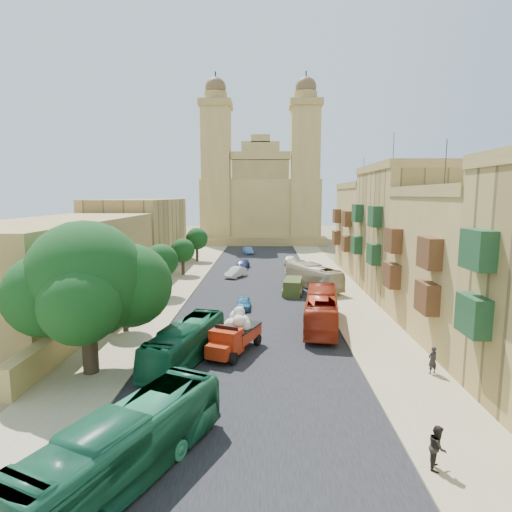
{
  "coord_description": "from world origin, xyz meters",
  "views": [
    {
      "loc": [
        0.96,
        -20.35,
        10.6
      ],
      "look_at": [
        0.0,
        26.0,
        4.0
      ],
      "focal_mm": 30.0,
      "sensor_mm": 36.0,
      "label": 1
    }
  ],
  "objects_px": {
    "street_tree_d": "(197,239)",
    "pedestrian_a": "(433,360)",
    "car_white_a": "(236,272)",
    "car_cream": "(293,288)",
    "street_tree_b": "(161,261)",
    "street_tree_c": "(183,251)",
    "pedestrian_c": "(332,298)",
    "bus_green_north": "(185,343)",
    "car_white_b": "(290,260)",
    "bus_green_south": "(125,446)",
    "red_truck": "(234,334)",
    "olive_pickup": "(293,287)",
    "car_dkblue": "(243,264)",
    "car_blue_a": "(244,303)",
    "bus_cream_east": "(313,276)",
    "car_blue_b": "(248,250)",
    "church": "(261,200)",
    "bus_red_east": "(322,309)",
    "street_tree_a": "(124,290)",
    "pedestrian_b": "(438,447)",
    "ficus_tree": "(88,284)"
  },
  "relations": [
    {
      "from": "street_tree_d",
      "to": "pedestrian_a",
      "type": "relative_size",
      "value": 3.23
    },
    {
      "from": "pedestrian_a",
      "to": "car_white_a",
      "type": "bearing_deg",
      "value": -87.2
    },
    {
      "from": "car_cream",
      "to": "street_tree_b",
      "type": "bearing_deg",
      "value": 13.3
    },
    {
      "from": "street_tree_c",
      "to": "pedestrian_c",
      "type": "bearing_deg",
      "value": -42.51
    },
    {
      "from": "bus_green_north",
      "to": "car_white_b",
      "type": "xyz_separation_m",
      "value": [
        9.02,
        39.52,
        -0.56
      ]
    },
    {
      "from": "street_tree_c",
      "to": "bus_green_south",
      "type": "relative_size",
      "value": 0.49
    },
    {
      "from": "red_truck",
      "to": "olive_pickup",
      "type": "xyz_separation_m",
      "value": [
        5.09,
        17.29,
        -0.5
      ]
    },
    {
      "from": "car_white_a",
      "to": "car_dkblue",
      "type": "relative_size",
      "value": 0.96
    },
    {
      "from": "car_cream",
      "to": "car_blue_a",
      "type": "bearing_deg",
      "value": 59.92
    },
    {
      "from": "car_cream",
      "to": "car_white_b",
      "type": "height_order",
      "value": "car_white_b"
    },
    {
      "from": "street_tree_b",
      "to": "bus_green_south",
      "type": "xyz_separation_m",
      "value": [
        5.8,
        -29.8,
        -2.33
      ]
    },
    {
      "from": "car_white_a",
      "to": "pedestrian_a",
      "type": "distance_m",
      "value": 33.17
    },
    {
      "from": "bus_cream_east",
      "to": "red_truck",
      "type": "bearing_deg",
      "value": 45.9
    },
    {
      "from": "olive_pickup",
      "to": "car_cream",
      "type": "distance_m",
      "value": 0.49
    },
    {
      "from": "street_tree_b",
      "to": "car_cream",
      "type": "bearing_deg",
      "value": 4.84
    },
    {
      "from": "street_tree_d",
      "to": "bus_green_north",
      "type": "height_order",
      "value": "street_tree_d"
    },
    {
      "from": "car_blue_b",
      "to": "pedestrian_c",
      "type": "height_order",
      "value": "pedestrian_c"
    },
    {
      "from": "bus_green_south",
      "to": "car_blue_a",
      "type": "bearing_deg",
      "value": 107.2
    },
    {
      "from": "car_white_b",
      "to": "bus_cream_east",
      "type": "bearing_deg",
      "value": 105.22
    },
    {
      "from": "car_white_b",
      "to": "car_dkblue",
      "type": "bearing_deg",
      "value": 39.69
    },
    {
      "from": "olive_pickup",
      "to": "pedestrian_c",
      "type": "xyz_separation_m",
      "value": [
        3.5,
        -4.78,
        -0.01
      ]
    },
    {
      "from": "church",
      "to": "car_white_b",
      "type": "distance_m",
      "value": 34.82
    },
    {
      "from": "bus_green_north",
      "to": "bus_red_east",
      "type": "relative_size",
      "value": 0.88
    },
    {
      "from": "street_tree_b",
      "to": "street_tree_c",
      "type": "height_order",
      "value": "street_tree_b"
    },
    {
      "from": "car_cream",
      "to": "pedestrian_c",
      "type": "xyz_separation_m",
      "value": [
        3.43,
        -5.23,
        0.19
      ]
    },
    {
      "from": "red_truck",
      "to": "car_dkblue",
      "type": "bearing_deg",
      "value": 92.02
    },
    {
      "from": "bus_cream_east",
      "to": "pedestrian_c",
      "type": "xyz_separation_m",
      "value": [
        1.0,
        -8.18,
        -0.55
      ]
    },
    {
      "from": "bus_green_north",
      "to": "car_white_b",
      "type": "height_order",
      "value": "bus_green_north"
    },
    {
      "from": "street_tree_d",
      "to": "pedestrian_a",
      "type": "distance_m",
      "value": 48.63
    },
    {
      "from": "church",
      "to": "olive_pickup",
      "type": "height_order",
      "value": "church"
    },
    {
      "from": "car_dkblue",
      "to": "car_white_b",
      "type": "distance_m",
      "value": 8.29
    },
    {
      "from": "bus_red_east",
      "to": "pedestrian_c",
      "type": "relative_size",
      "value": 6.32
    },
    {
      "from": "street_tree_a",
      "to": "car_white_a",
      "type": "bearing_deg",
      "value": 72.17
    },
    {
      "from": "pedestrian_b",
      "to": "pedestrian_c",
      "type": "distance_m",
      "value": 24.74
    },
    {
      "from": "bus_cream_east",
      "to": "car_blue_a",
      "type": "xyz_separation_m",
      "value": [
        -7.53,
        -9.34,
        -0.81
      ]
    },
    {
      "from": "street_tree_b",
      "to": "car_blue_a",
      "type": "bearing_deg",
      "value": -30.1
    },
    {
      "from": "red_truck",
      "to": "bus_green_south",
      "type": "distance_m",
      "value": 13.62
    },
    {
      "from": "street_tree_c",
      "to": "olive_pickup",
      "type": "distance_m",
      "value": 18.13
    },
    {
      "from": "bus_red_east",
      "to": "car_dkblue",
      "type": "relative_size",
      "value": 2.53
    },
    {
      "from": "red_truck",
      "to": "street_tree_c",
      "type": "bearing_deg",
      "value": 107.34
    },
    {
      "from": "ficus_tree",
      "to": "car_blue_a",
      "type": "relative_size",
      "value": 2.82
    },
    {
      "from": "car_blue_a",
      "to": "car_white_a",
      "type": "relative_size",
      "value": 0.83
    },
    {
      "from": "car_dkblue",
      "to": "bus_green_north",
      "type": "bearing_deg",
      "value": -85.04
    },
    {
      "from": "church",
      "to": "car_white_b",
      "type": "bearing_deg",
      "value": -81.6
    },
    {
      "from": "car_blue_b",
      "to": "car_white_b",
      "type": "bearing_deg",
      "value": -73.51
    },
    {
      "from": "red_truck",
      "to": "olive_pickup",
      "type": "relative_size",
      "value": 1.27
    },
    {
      "from": "bus_green_north",
      "to": "bus_cream_east",
      "type": "distance_m",
      "value": 24.76
    },
    {
      "from": "street_tree_b",
      "to": "red_truck",
      "type": "xyz_separation_m",
      "value": [
        8.91,
        -16.54,
        -2.38
      ]
    },
    {
      "from": "pedestrian_b",
      "to": "car_white_b",
      "type": "bearing_deg",
      "value": 23.69
    },
    {
      "from": "bus_red_east",
      "to": "bus_cream_east",
      "type": "xyz_separation_m",
      "value": [
        0.93,
        14.77,
        -0.07
      ]
    }
  ]
}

